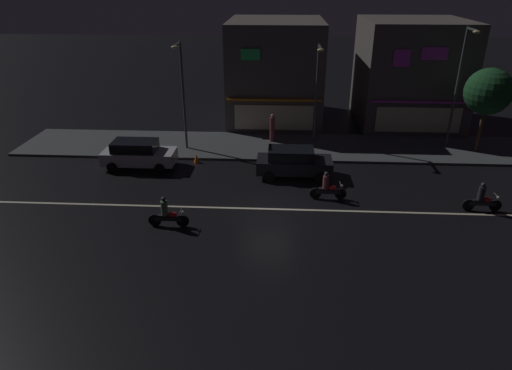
{
  "coord_description": "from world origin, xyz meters",
  "views": [
    {
      "loc": [
        0.48,
        -19.85,
        10.64
      ],
      "look_at": [
        -0.68,
        0.94,
        0.87
      ],
      "focal_mm": 31.61,
      "sensor_mm": 36.0,
      "label": 1
    }
  ],
  "objects_px": {
    "streetlamp_west": "(182,88)",
    "motorcycle_following": "(482,199)",
    "parked_car_trailing": "(138,154)",
    "motorcycle_lead": "(327,188)",
    "pedestrian_on_sidewalk": "(272,129)",
    "streetlamp_east": "(459,80)",
    "parked_car_near_kerb": "(293,162)",
    "streetlamp_mid": "(317,86)",
    "motorcycle_opposite_lane": "(167,214)",
    "traffic_cone": "(196,158)"
  },
  "relations": [
    {
      "from": "streetlamp_west",
      "to": "pedestrian_on_sidewalk",
      "type": "distance_m",
      "value": 6.74
    },
    {
      "from": "streetlamp_mid",
      "to": "motorcycle_following",
      "type": "xyz_separation_m",
      "value": [
        7.64,
        -9.18,
        -3.39
      ]
    },
    {
      "from": "streetlamp_west",
      "to": "streetlamp_mid",
      "type": "distance_m",
      "value": 8.71
    },
    {
      "from": "parked_car_trailing",
      "to": "motorcycle_opposite_lane",
      "type": "distance_m",
      "value": 7.7
    },
    {
      "from": "parked_car_near_kerb",
      "to": "motorcycle_lead",
      "type": "bearing_deg",
      "value": 120.99
    },
    {
      "from": "parked_car_near_kerb",
      "to": "motorcycle_lead",
      "type": "relative_size",
      "value": 2.26
    },
    {
      "from": "streetlamp_east",
      "to": "motorcycle_following",
      "type": "height_order",
      "value": "streetlamp_east"
    },
    {
      "from": "traffic_cone",
      "to": "motorcycle_lead",
      "type": "bearing_deg",
      "value": -30.86
    },
    {
      "from": "streetlamp_mid",
      "to": "motorcycle_lead",
      "type": "bearing_deg",
      "value": -88.84
    },
    {
      "from": "parked_car_trailing",
      "to": "streetlamp_east",
      "type": "bearing_deg",
      "value": 12.3
    },
    {
      "from": "streetlamp_mid",
      "to": "motorcycle_lead",
      "type": "relative_size",
      "value": 3.43
    },
    {
      "from": "motorcycle_opposite_lane",
      "to": "traffic_cone",
      "type": "height_order",
      "value": "motorcycle_opposite_lane"
    },
    {
      "from": "traffic_cone",
      "to": "streetlamp_mid",
      "type": "bearing_deg",
      "value": 26.29
    },
    {
      "from": "parked_car_near_kerb",
      "to": "parked_car_trailing",
      "type": "xyz_separation_m",
      "value": [
        -9.28,
        0.79,
        0.0
      ]
    },
    {
      "from": "streetlamp_east",
      "to": "traffic_cone",
      "type": "relative_size",
      "value": 13.92
    },
    {
      "from": "pedestrian_on_sidewalk",
      "to": "traffic_cone",
      "type": "relative_size",
      "value": 3.48
    },
    {
      "from": "motorcycle_lead",
      "to": "traffic_cone",
      "type": "height_order",
      "value": "motorcycle_lead"
    },
    {
      "from": "streetlamp_east",
      "to": "pedestrian_on_sidewalk",
      "type": "distance_m",
      "value": 12.29
    },
    {
      "from": "streetlamp_east",
      "to": "parked_car_near_kerb",
      "type": "distance_m",
      "value": 12.17
    },
    {
      "from": "pedestrian_on_sidewalk",
      "to": "streetlamp_mid",
      "type": "bearing_deg",
      "value": 95.04
    },
    {
      "from": "streetlamp_west",
      "to": "parked_car_trailing",
      "type": "bearing_deg",
      "value": -128.19
    },
    {
      "from": "motorcycle_opposite_lane",
      "to": "streetlamp_east",
      "type": "bearing_deg",
      "value": -149.74
    },
    {
      "from": "parked_car_trailing",
      "to": "traffic_cone",
      "type": "bearing_deg",
      "value": 15.67
    },
    {
      "from": "streetlamp_mid",
      "to": "streetlamp_east",
      "type": "distance_m",
      "value": 8.88
    },
    {
      "from": "streetlamp_mid",
      "to": "pedestrian_on_sidewalk",
      "type": "bearing_deg",
      "value": 176.77
    },
    {
      "from": "streetlamp_west",
      "to": "parked_car_near_kerb",
      "type": "bearing_deg",
      "value": -27.97
    },
    {
      "from": "streetlamp_east",
      "to": "motorcycle_following",
      "type": "relative_size",
      "value": 4.03
    },
    {
      "from": "parked_car_near_kerb",
      "to": "pedestrian_on_sidewalk",
      "type": "bearing_deg",
      "value": -76.47
    },
    {
      "from": "streetlamp_west",
      "to": "parked_car_near_kerb",
      "type": "xyz_separation_m",
      "value": [
        6.99,
        -3.71,
        -3.34
      ]
    },
    {
      "from": "pedestrian_on_sidewalk",
      "to": "parked_car_trailing",
      "type": "xyz_separation_m",
      "value": [
        -7.94,
        -4.8,
        -0.17
      ]
    },
    {
      "from": "streetlamp_east",
      "to": "pedestrian_on_sidewalk",
      "type": "height_order",
      "value": "streetlamp_east"
    },
    {
      "from": "motorcycle_lead",
      "to": "motorcycle_following",
      "type": "height_order",
      "value": "same"
    },
    {
      "from": "streetlamp_east",
      "to": "parked_car_trailing",
      "type": "bearing_deg",
      "value": -167.7
    },
    {
      "from": "pedestrian_on_sidewalk",
      "to": "motorcycle_lead",
      "type": "distance_m",
      "value": 8.99
    },
    {
      "from": "motorcycle_opposite_lane",
      "to": "streetlamp_mid",
      "type": "bearing_deg",
      "value": -127.07
    },
    {
      "from": "pedestrian_on_sidewalk",
      "to": "motorcycle_lead",
      "type": "height_order",
      "value": "pedestrian_on_sidewalk"
    },
    {
      "from": "streetlamp_west",
      "to": "motorcycle_lead",
      "type": "relative_size",
      "value": 3.61
    },
    {
      "from": "pedestrian_on_sidewalk",
      "to": "motorcycle_lead",
      "type": "xyz_separation_m",
      "value": [
        3.06,
        -8.44,
        -0.4
      ]
    },
    {
      "from": "parked_car_trailing",
      "to": "motorcycle_lead",
      "type": "distance_m",
      "value": 11.59
    },
    {
      "from": "pedestrian_on_sidewalk",
      "to": "parked_car_trailing",
      "type": "height_order",
      "value": "pedestrian_on_sidewalk"
    },
    {
      "from": "streetlamp_west",
      "to": "pedestrian_on_sidewalk",
      "type": "height_order",
      "value": "streetlamp_west"
    },
    {
      "from": "streetlamp_east",
      "to": "motorcycle_lead",
      "type": "relative_size",
      "value": 4.03
    },
    {
      "from": "streetlamp_mid",
      "to": "parked_car_near_kerb",
      "type": "bearing_deg",
      "value": -105.87
    },
    {
      "from": "parked_car_trailing",
      "to": "streetlamp_mid",
      "type": "bearing_deg",
      "value": 23.18
    },
    {
      "from": "parked_car_near_kerb",
      "to": "parked_car_trailing",
      "type": "height_order",
      "value": "same"
    },
    {
      "from": "motorcycle_lead",
      "to": "streetlamp_mid",
      "type": "bearing_deg",
      "value": 99.67
    },
    {
      "from": "pedestrian_on_sidewalk",
      "to": "streetlamp_east",
      "type": "bearing_deg",
      "value": 95.8
    },
    {
      "from": "streetlamp_west",
      "to": "motorcycle_following",
      "type": "bearing_deg",
      "value": -24.76
    },
    {
      "from": "pedestrian_on_sidewalk",
      "to": "parked_car_near_kerb",
      "type": "xyz_separation_m",
      "value": [
        1.35,
        -5.59,
        -0.17
      ]
    },
    {
      "from": "parked_car_trailing",
      "to": "motorcycle_following",
      "type": "relative_size",
      "value": 2.26
    }
  ]
}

